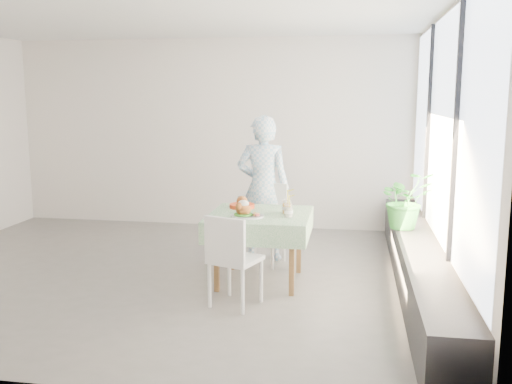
% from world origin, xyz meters
% --- Properties ---
extents(floor, '(6.00, 6.00, 0.00)m').
position_xyz_m(floor, '(0.00, 0.00, 0.00)').
color(floor, '#5A5855').
rests_on(floor, ground).
extents(ceiling, '(6.00, 6.00, 0.00)m').
position_xyz_m(ceiling, '(0.00, 0.00, 2.80)').
color(ceiling, white).
rests_on(ceiling, ground).
extents(wall_back, '(6.00, 0.02, 2.80)m').
position_xyz_m(wall_back, '(0.00, 2.50, 1.40)').
color(wall_back, silver).
rests_on(wall_back, ground).
extents(wall_front, '(6.00, 0.02, 2.80)m').
position_xyz_m(wall_front, '(0.00, -2.50, 1.40)').
color(wall_front, silver).
rests_on(wall_front, ground).
extents(wall_right, '(0.02, 5.00, 2.80)m').
position_xyz_m(wall_right, '(3.00, 0.00, 1.40)').
color(wall_right, silver).
rests_on(wall_right, ground).
extents(window_pane, '(0.01, 4.80, 2.18)m').
position_xyz_m(window_pane, '(2.97, 0.00, 1.65)').
color(window_pane, '#D1E0F9').
rests_on(window_pane, ground).
extents(window_ledge, '(0.40, 4.80, 0.50)m').
position_xyz_m(window_ledge, '(2.80, 0.00, 0.25)').
color(window_ledge, black).
rests_on(window_ledge, ground).
extents(cafe_table, '(1.04, 1.04, 0.74)m').
position_xyz_m(cafe_table, '(1.17, -0.07, 0.46)').
color(cafe_table, brown).
rests_on(cafe_table, ground).
extents(chair_far, '(0.53, 0.53, 0.94)m').
position_xyz_m(chair_far, '(1.11, 0.60, 0.29)').
color(chair_far, white).
rests_on(chair_far, ground).
extents(chair_near, '(0.53, 0.53, 0.88)m').
position_xyz_m(chair_near, '(1.05, -0.80, 0.27)').
color(chair_near, white).
rests_on(chair_near, ground).
extents(diner, '(0.64, 0.43, 1.74)m').
position_xyz_m(diner, '(1.07, 0.80, 0.87)').
color(diner, '#89BDDC').
rests_on(diner, ground).
extents(main_dish, '(0.34, 0.34, 0.18)m').
position_xyz_m(main_dish, '(1.05, -0.28, 0.80)').
color(main_dish, white).
rests_on(main_dish, cafe_table).
extents(juice_cup_orange, '(0.11, 0.11, 0.30)m').
position_xyz_m(juice_cup_orange, '(1.45, -0.04, 0.81)').
color(juice_cup_orange, white).
rests_on(juice_cup_orange, cafe_table).
extents(juice_cup_lemonade, '(0.09, 0.09, 0.26)m').
position_xyz_m(juice_cup_lemonade, '(1.49, -0.19, 0.80)').
color(juice_cup_lemonade, white).
rests_on(juice_cup_lemonade, cafe_table).
extents(second_dish, '(0.28, 0.28, 0.13)m').
position_xyz_m(second_dish, '(0.93, 0.19, 0.78)').
color(second_dish, '#B93413').
rests_on(second_dish, cafe_table).
extents(potted_plant, '(0.73, 0.69, 0.65)m').
position_xyz_m(potted_plant, '(2.70, 0.55, 0.82)').
color(potted_plant, '#2C7A28').
rests_on(potted_plant, window_ledge).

